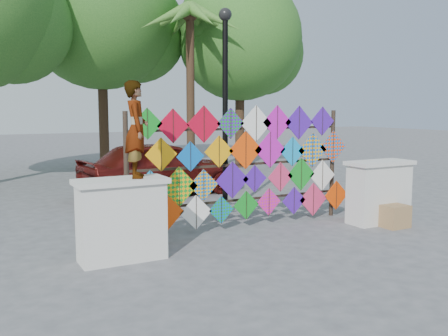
{
  "coord_description": "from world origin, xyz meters",
  "views": [
    {
      "loc": [
        -4.87,
        -7.58,
        2.36
      ],
      "look_at": [
        -0.48,
        0.6,
        1.23
      ],
      "focal_mm": 40.0,
      "sensor_mm": 36.0,
      "label": 1
    }
  ],
  "objects": [
    {
      "name": "lamppost",
      "position": [
        0.3,
        2.0,
        2.69
      ],
      "size": [
        0.28,
        0.28,
        4.46
      ],
      "color": "black",
      "rests_on": "ground"
    },
    {
      "name": "ground",
      "position": [
        0.0,
        0.0,
        0.0
      ],
      "size": [
        80.0,
        80.0,
        0.0
      ],
      "primitive_type": "plane",
      "color": "gray",
      "rests_on": "ground"
    },
    {
      "name": "palm_tree",
      "position": [
        2.2,
        8.0,
        4.95
      ],
      "size": [
        3.62,
        3.62,
        5.83
      ],
      "color": "#43291D",
      "rests_on": "ground"
    },
    {
      "name": "cardboard_box_far",
      "position": [
        2.64,
        -0.5,
        0.15
      ],
      "size": [
        0.36,
        0.33,
        0.3
      ],
      "primitive_type": "cube",
      "color": "#A3804E",
      "rests_on": "ground"
    },
    {
      "name": "tree_east",
      "position": [
        5.09,
        9.53,
        4.99
      ],
      "size": [
        5.4,
        4.8,
        7.42
      ],
      "color": "#43291D",
      "rests_on": "ground"
    },
    {
      "name": "parapet_right",
      "position": [
        2.7,
        -0.2,
        0.65
      ],
      "size": [
        1.4,
        0.65,
        1.28
      ],
      "color": "silver",
      "rests_on": "ground"
    },
    {
      "name": "sedan",
      "position": [
        -0.07,
        4.94,
        0.75
      ],
      "size": [
        4.61,
        2.36,
        1.5
      ],
      "primitive_type": "imported",
      "rotation": [
        0.0,
        0.0,
        1.71
      ],
      "color": "#54110E",
      "rests_on": "ground"
    },
    {
      "name": "kite_rack",
      "position": [
        0.12,
        0.73,
        1.24
      ],
      "size": [
        4.95,
        0.24,
        2.41
      ],
      "color": "black",
      "rests_on": "ground"
    },
    {
      "name": "tree_mid",
      "position": [
        0.11,
        11.03,
        5.77
      ],
      "size": [
        6.3,
        5.6,
        8.61
      ],
      "color": "#43291D",
      "rests_on": "ground"
    },
    {
      "name": "cardboard_box_near",
      "position": [
        2.68,
        -0.64,
        0.22
      ],
      "size": [
        0.5,
        0.45,
        0.45
      ],
      "primitive_type": "cube",
      "color": "#A3804E",
      "rests_on": "ground"
    },
    {
      "name": "vendor_woman",
      "position": [
        -2.44,
        -0.2,
        2.02
      ],
      "size": [
        0.5,
        0.62,
        1.49
      ],
      "primitive_type": "imported",
      "rotation": [
        0.0,
        0.0,
        1.27
      ],
      "color": "#99999E",
      "rests_on": "parapet_left"
    },
    {
      "name": "parapet_left",
      "position": [
        -2.7,
        -0.2,
        0.65
      ],
      "size": [
        1.4,
        0.65,
        1.28
      ],
      "color": "silver",
      "rests_on": "ground"
    }
  ]
}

